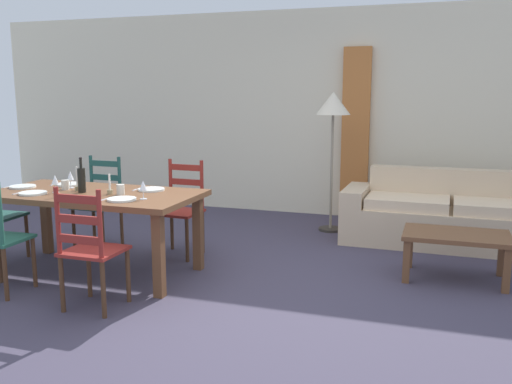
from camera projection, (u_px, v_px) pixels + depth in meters
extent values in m
cube|color=#413A4D|center=(220.00, 294.00, 4.61)|extent=(9.60, 9.60, 0.02)
cube|color=beige|center=(312.00, 114.00, 7.45)|extent=(9.60, 0.16, 2.70)
cube|color=#C47136|center=(355.00, 134.00, 7.17)|extent=(0.35, 0.08, 2.20)
cube|color=brown|center=(93.00, 195.00, 5.01)|extent=(1.90, 0.96, 0.05)
cube|color=brown|center=(159.00, 255.00, 4.46)|extent=(0.08, 0.08, 0.70)
cube|color=brown|center=(46.00, 220.00, 5.70)|extent=(0.08, 0.08, 0.70)
cube|color=brown|center=(198.00, 233.00, 5.16)|extent=(0.08, 0.08, 0.70)
cube|color=#245A48|center=(0.00, 239.00, 4.57)|extent=(0.43, 0.41, 0.03)
cylinder|color=#50311E|center=(34.00, 262.00, 4.72)|extent=(0.04, 0.04, 0.43)
cylinder|color=#50311E|center=(5.00, 275.00, 4.40)|extent=(0.04, 0.04, 0.43)
cylinder|color=#245A48|center=(0.00, 214.00, 4.31)|extent=(0.04, 0.04, 0.50)
cube|color=maroon|center=(94.00, 251.00, 4.23)|extent=(0.42, 0.40, 0.03)
cylinder|color=#50311E|center=(89.00, 271.00, 4.49)|extent=(0.04, 0.04, 0.43)
cylinder|color=#50311E|center=(128.00, 275.00, 4.38)|extent=(0.04, 0.04, 0.43)
cylinder|color=#50311E|center=(62.00, 284.00, 4.17)|extent=(0.04, 0.04, 0.43)
cylinder|color=#50311E|center=(103.00, 290.00, 4.06)|extent=(0.04, 0.04, 0.43)
cylinder|color=maroon|center=(58.00, 220.00, 4.08)|extent=(0.04, 0.04, 0.50)
cylinder|color=maroon|center=(100.00, 224.00, 3.97)|extent=(0.04, 0.04, 0.50)
cube|color=maroon|center=(80.00, 240.00, 4.05)|extent=(0.38, 0.02, 0.06)
cube|color=maroon|center=(78.00, 220.00, 4.02)|extent=(0.38, 0.02, 0.06)
cube|color=maroon|center=(77.00, 199.00, 4.00)|extent=(0.38, 0.02, 0.06)
cube|color=#20514A|center=(97.00, 206.00, 5.90)|extent=(0.43, 0.41, 0.03)
cylinder|color=#50311E|center=(103.00, 232.00, 5.72)|extent=(0.04, 0.04, 0.43)
cylinder|color=#50311E|center=(74.00, 229.00, 5.84)|extent=(0.04, 0.04, 0.43)
cylinder|color=#50311E|center=(122.00, 225.00, 6.03)|extent=(0.04, 0.04, 0.43)
cylinder|color=#50311E|center=(94.00, 222.00, 6.16)|extent=(0.04, 0.04, 0.43)
cylinder|color=#20514A|center=(120.00, 180.00, 5.95)|extent=(0.04, 0.04, 0.50)
cylinder|color=#20514A|center=(92.00, 178.00, 6.07)|extent=(0.04, 0.04, 0.50)
cube|color=#20514A|center=(106.00, 191.00, 6.03)|extent=(0.38, 0.04, 0.06)
cube|color=#20514A|center=(105.00, 177.00, 6.00)|extent=(0.38, 0.04, 0.06)
cube|color=#20514A|center=(105.00, 164.00, 5.98)|extent=(0.38, 0.04, 0.06)
cube|color=maroon|center=(179.00, 212.00, 5.59)|extent=(0.44, 0.42, 0.03)
cylinder|color=#50311E|center=(187.00, 240.00, 5.41)|extent=(0.04, 0.04, 0.43)
cylinder|color=#50311E|center=(155.00, 237.00, 5.54)|extent=(0.04, 0.04, 0.43)
cylinder|color=#50311E|center=(203.00, 232.00, 5.72)|extent=(0.04, 0.04, 0.43)
cylinder|color=#50311E|center=(172.00, 229.00, 5.85)|extent=(0.04, 0.04, 0.43)
cylinder|color=maroon|center=(202.00, 185.00, 5.64)|extent=(0.04, 0.04, 0.50)
cylinder|color=maroon|center=(171.00, 183.00, 5.76)|extent=(0.04, 0.04, 0.50)
cube|color=maroon|center=(186.00, 196.00, 5.72)|extent=(0.38, 0.04, 0.06)
cube|color=maroon|center=(186.00, 182.00, 5.70)|extent=(0.38, 0.04, 0.06)
cube|color=maroon|center=(186.00, 167.00, 5.67)|extent=(0.38, 0.04, 0.06)
cylinder|color=#50311E|center=(27.00, 236.00, 5.58)|extent=(0.04, 0.04, 0.43)
cylinder|color=#50311E|center=(2.00, 245.00, 5.24)|extent=(0.04, 0.04, 0.43)
cylinder|color=white|center=(33.00, 193.00, 4.91)|extent=(0.24, 0.24, 0.02)
cube|color=silver|center=(19.00, 193.00, 4.96)|extent=(0.02, 0.17, 0.01)
cylinder|color=white|center=(122.00, 199.00, 4.63)|extent=(0.24, 0.24, 0.02)
cube|color=silver|center=(106.00, 199.00, 4.68)|extent=(0.02, 0.17, 0.01)
cylinder|color=white|center=(69.00, 184.00, 5.38)|extent=(0.24, 0.24, 0.02)
cube|color=silver|center=(56.00, 184.00, 5.43)|extent=(0.02, 0.17, 0.01)
cylinder|color=white|center=(151.00, 189.00, 5.10)|extent=(0.24, 0.24, 0.02)
cube|color=silver|center=(137.00, 189.00, 5.14)|extent=(0.02, 0.17, 0.01)
cylinder|color=white|center=(23.00, 187.00, 5.25)|extent=(0.24, 0.24, 0.02)
cube|color=silver|center=(10.00, 186.00, 5.30)|extent=(0.03, 0.17, 0.01)
cylinder|color=black|center=(82.00, 180.00, 4.98)|extent=(0.07, 0.07, 0.22)
cylinder|color=black|center=(81.00, 164.00, 4.95)|extent=(0.02, 0.02, 0.08)
cylinder|color=black|center=(80.00, 158.00, 4.94)|extent=(0.03, 0.03, 0.02)
cylinder|color=white|center=(56.00, 192.00, 4.99)|extent=(0.06, 0.06, 0.01)
cylinder|color=white|center=(56.00, 188.00, 4.98)|extent=(0.01, 0.01, 0.07)
cone|color=white|center=(55.00, 180.00, 4.97)|extent=(0.06, 0.06, 0.08)
cylinder|color=white|center=(144.00, 199.00, 4.68)|extent=(0.06, 0.06, 0.01)
cylinder|color=white|center=(143.00, 194.00, 4.67)|extent=(0.01, 0.01, 0.07)
cone|color=white|center=(143.00, 185.00, 4.66)|extent=(0.06, 0.06, 0.08)
cylinder|color=white|center=(71.00, 188.00, 5.22)|extent=(0.06, 0.06, 0.01)
cylinder|color=white|center=(71.00, 184.00, 5.21)|extent=(0.01, 0.01, 0.07)
cone|color=white|center=(70.00, 176.00, 5.20)|extent=(0.06, 0.06, 0.08)
cylinder|color=silver|center=(121.00, 190.00, 4.88)|extent=(0.07, 0.07, 0.09)
cylinder|color=silver|center=(65.00, 185.00, 5.13)|extent=(0.07, 0.07, 0.09)
cylinder|color=#998C66|center=(78.00, 189.00, 5.08)|extent=(0.05, 0.05, 0.04)
cylinder|color=white|center=(77.00, 177.00, 5.06)|extent=(0.02, 0.02, 0.18)
cylinder|color=#998C66|center=(110.00, 192.00, 4.90)|extent=(0.05, 0.05, 0.04)
cylinder|color=white|center=(109.00, 182.00, 4.89)|extent=(0.02, 0.02, 0.14)
cube|color=beige|center=(450.00, 227.00, 6.00)|extent=(1.81, 0.82, 0.40)
cube|color=beige|center=(451.00, 204.00, 6.24)|extent=(1.80, 0.22, 0.80)
cube|color=beige|center=(356.00, 213.00, 6.31)|extent=(0.25, 0.80, 0.58)
cube|color=beige|center=(497.00, 208.00, 5.76)|extent=(0.87, 0.65, 0.12)
cube|color=beige|center=(408.00, 202.00, 6.05)|extent=(0.87, 0.65, 0.12)
cube|color=brown|center=(456.00, 235.00, 4.88)|extent=(0.90, 0.56, 0.04)
cube|color=brown|center=(406.00, 261.00, 4.83)|extent=(0.06, 0.06, 0.38)
cube|color=brown|center=(507.00, 271.00, 4.57)|extent=(0.06, 0.06, 0.38)
cube|color=brown|center=(410.00, 248.00, 5.25)|extent=(0.06, 0.06, 0.38)
cube|color=brown|center=(502.00, 255.00, 5.00)|extent=(0.06, 0.06, 0.38)
cylinder|color=#332D28|center=(330.00, 229.00, 6.68)|extent=(0.28, 0.28, 0.03)
cylinder|color=gray|center=(332.00, 172.00, 6.56)|extent=(0.03, 0.03, 1.35)
cone|color=beige|center=(333.00, 103.00, 6.42)|extent=(0.40, 0.40, 0.26)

